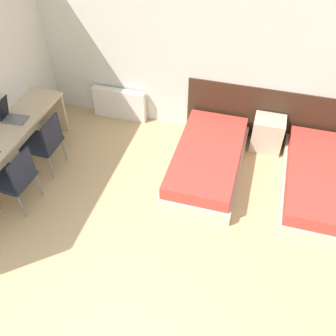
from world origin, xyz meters
The scene contains 10 objects.
wall_back centered at (0.00, 3.71, 1.35)m, with size 6.00×0.05×2.70m.
headboard_panel centered at (1.17, 3.67, 0.45)m, with size 2.62×0.03×0.90m.
bed_near_window centered at (0.40, 2.70, 0.19)m, with size 0.97×1.89×0.39m.
bed_near_door centered at (1.95, 2.70, 0.19)m, with size 0.97×1.89×0.39m.
nightstand centered at (1.17, 3.45, 0.27)m, with size 0.46×0.38×0.54m.
radiator centered at (-1.29, 3.59, 0.27)m, with size 0.91×0.12×0.54m.
desk centered at (-2.23, 1.76, 0.59)m, with size 0.54×2.53×0.73m.
chair_near_laptop centered at (-1.81, 2.13, 0.50)m, with size 0.46×0.46×0.88m.
chair_near_notebook centered at (-1.81, 1.39, 0.50)m, with size 0.48×0.48×0.88m.
laptop centered at (-2.30, 2.20, 0.80)m, with size 0.34×0.24×0.33m.
Camera 1 is at (0.94, -1.28, 3.83)m, focal length 40.00 mm.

